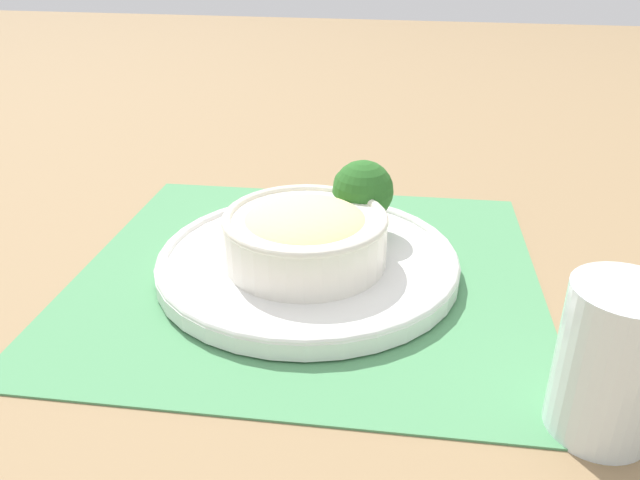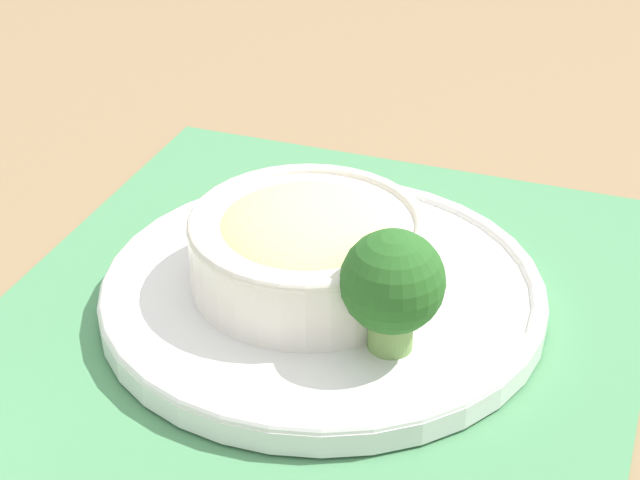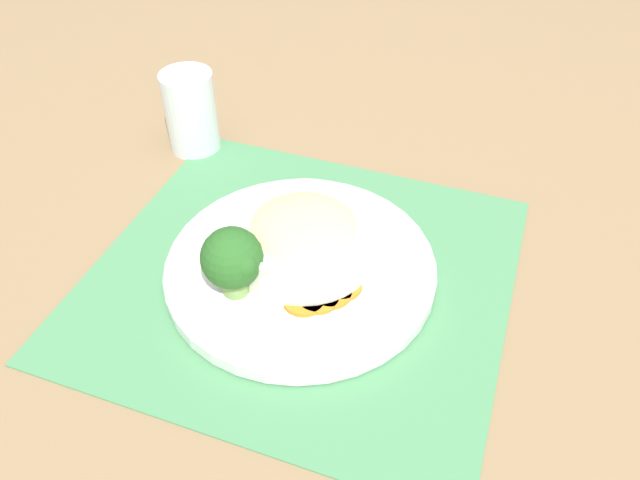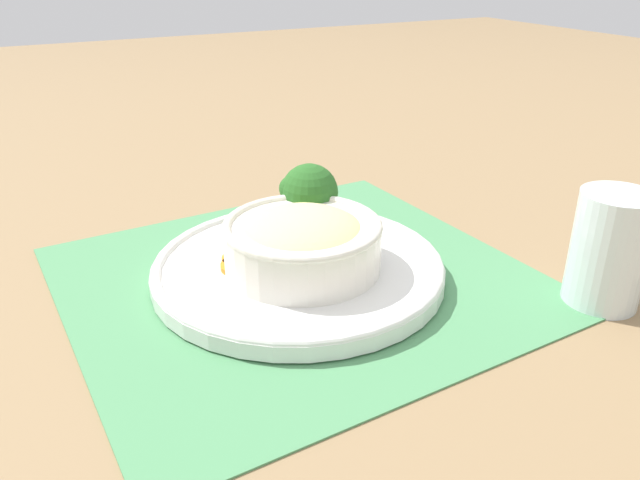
{
  "view_description": "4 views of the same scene",
  "coord_description": "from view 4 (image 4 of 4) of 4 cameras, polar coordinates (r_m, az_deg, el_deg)",
  "views": [
    {
      "loc": [
        0.12,
        -0.54,
        0.32
      ],
      "look_at": [
        0.02,
        -0.02,
        0.05
      ],
      "focal_mm": 35.0,
      "sensor_mm": 36.0,
      "label": 1
    },
    {
      "loc": [
        0.56,
        0.23,
        0.43
      ],
      "look_at": [
        -0.02,
        -0.01,
        0.04
      ],
      "focal_mm": 60.0,
      "sensor_mm": 36.0,
      "label": 2
    },
    {
      "loc": [
        -0.21,
        0.45,
        0.51
      ],
      "look_at": [
        -0.02,
        -0.01,
        0.05
      ],
      "focal_mm": 35.0,
      "sensor_mm": 36.0,
      "label": 3
    },
    {
      "loc": [
        -0.25,
        -0.52,
        0.32
      ],
      "look_at": [
        0.02,
        -0.01,
        0.05
      ],
      "focal_mm": 35.0,
      "sensor_mm": 36.0,
      "label": 4
    }
  ],
  "objects": [
    {
      "name": "carrot_slice_middle",
      "position": [
        0.67,
        -6.57,
        -1.15
      ],
      "size": [
        0.05,
        0.05,
        0.01
      ],
      "color": "orange",
      "rests_on": "plate"
    },
    {
      "name": "water_glass",
      "position": [
        0.66,
        24.83,
        -1.3
      ],
      "size": [
        0.07,
        0.07,
        0.11
      ],
      "color": "silver",
      "rests_on": "ground_plane"
    },
    {
      "name": "ground_plane",
      "position": [
        0.66,
        -1.97,
        -3.66
      ],
      "size": [
        4.0,
        4.0,
        0.0
      ],
      "primitive_type": "plane",
      "color": "#8C704C"
    },
    {
      "name": "broccoli_floret",
      "position": [
        0.71,
        -1.02,
        4.27
      ],
      "size": [
        0.07,
        0.07,
        0.08
      ],
      "color": "#759E51",
      "rests_on": "plate"
    },
    {
      "name": "plate",
      "position": [
        0.65,
        -1.99,
        -2.49
      ],
      "size": [
        0.3,
        0.3,
        0.02
      ],
      "color": "white",
      "rests_on": "placemat"
    },
    {
      "name": "carrot_slice_extra",
      "position": [
        0.65,
        -7.05,
        -2.33
      ],
      "size": [
        0.05,
        0.05,
        0.01
      ],
      "color": "orange",
      "rests_on": "plate"
    },
    {
      "name": "carrot_slice_far",
      "position": [
        0.66,
        -6.98,
        -1.72
      ],
      "size": [
        0.05,
        0.05,
        0.01
      ],
      "color": "orange",
      "rests_on": "plate"
    },
    {
      "name": "placemat",
      "position": [
        0.66,
        -1.98,
        -3.51
      ],
      "size": [
        0.49,
        0.46,
        0.0
      ],
      "color": "#4C8C59",
      "rests_on": "ground_plane"
    },
    {
      "name": "carrot_slice_near",
      "position": [
        0.68,
        -5.88,
        -0.64
      ],
      "size": [
        0.05,
        0.05,
        0.01
      ],
      "color": "orange",
      "rests_on": "plate"
    },
    {
      "name": "bowl",
      "position": [
        0.63,
        -1.27,
        0.02
      ],
      "size": [
        0.16,
        0.16,
        0.06
      ],
      "color": "silver",
      "rests_on": "plate"
    }
  ]
}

